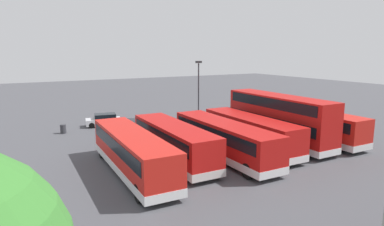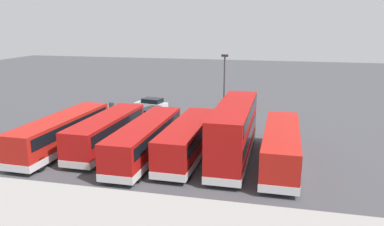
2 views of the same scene
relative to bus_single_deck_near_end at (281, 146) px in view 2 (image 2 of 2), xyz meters
The scene contains 11 objects.
ground_plane 14.25m from the bus_single_deck_near_end, 50.07° to the right, with size 140.00×140.00×0.00m, color #47474C.
bus_single_deck_near_end is the anchor object (origin of this frame).
bus_double_decker_second 3.79m from the bus_single_deck_near_end, ahead, with size 2.68×11.93×4.55m.
bus_single_deck_third 7.31m from the bus_single_deck_near_end, ahead, with size 2.79×11.06×2.95m.
bus_single_deck_fourth 10.66m from the bus_single_deck_near_end, ahead, with size 2.68×11.97×2.95m.
bus_single_deck_fifth 14.56m from the bus_single_deck_near_end, ahead, with size 2.78×10.85×2.95m.
bus_single_deck_sixth 18.27m from the bus_single_deck_near_end, ahead, with size 2.92×12.13×2.95m.
car_hatchback_silver 22.58m from the bus_single_deck_near_end, 45.00° to the right, with size 4.20×2.49×1.43m.
car_small_green 17.79m from the bus_single_deck_near_end, 36.38° to the right, with size 3.12×4.78×1.43m.
lamp_post_tall 12.97m from the bus_single_deck_near_end, 61.34° to the right, with size 0.70×0.30×7.47m.
waste_bin_yellow 25.26m from the bus_single_deck_near_end, 35.01° to the right, with size 0.60×0.60×0.95m, color #333338.
Camera 2 is at (-8.76, 38.99, 10.83)m, focal length 35.49 mm.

